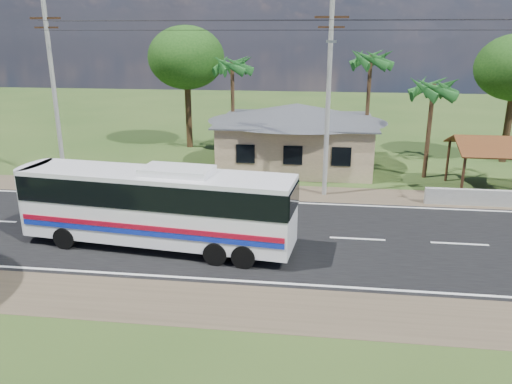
{
  "coord_description": "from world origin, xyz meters",
  "views": [
    {
      "loc": [
        2.55,
        -21.5,
        9.02
      ],
      "look_at": [
        -0.31,
        1.0,
        1.76
      ],
      "focal_mm": 35.0,
      "sensor_mm": 36.0,
      "label": 1
    }
  ],
  "objects": [
    {
      "name": "utility_poles",
      "position": [
        2.67,
        6.49,
        5.77
      ],
      "size": [
        32.8,
        2.22,
        11.0
      ],
      "color": "#9E9E99",
      "rests_on": "ground"
    },
    {
      "name": "road",
      "position": [
        0.0,
        0.0,
        0.01
      ],
      "size": [
        120.0,
        16.0,
        0.03
      ],
      "color": "black",
      "rests_on": "ground"
    },
    {
      "name": "coach_bus",
      "position": [
        -4.21,
        -1.95,
        2.11
      ],
      "size": [
        12.08,
        3.82,
        3.69
      ],
      "rotation": [
        0.0,
        0.0,
        -0.11
      ],
      "color": "white",
      "rests_on": "ground"
    },
    {
      "name": "motorcycle",
      "position": [
        0.42,
        7.19,
        0.45
      ],
      "size": [
        1.77,
        0.73,
        0.91
      ],
      "primitive_type": "imported",
      "rotation": [
        0.0,
        0.0,
        1.65
      ],
      "color": "black",
      "rests_on": "ground"
    },
    {
      "name": "concrete_barrier",
      "position": [
        12.0,
        5.6,
        0.45
      ],
      "size": [
        7.0,
        0.3,
        0.9
      ],
      "primitive_type": "cube",
      "color": "#9E9E99",
      "rests_on": "ground"
    },
    {
      "name": "palm_far",
      "position": [
        -4.0,
        16.0,
        6.68
      ],
      "size": [
        2.8,
        2.8,
        7.7
      ],
      "color": "#47301E",
      "rests_on": "ground"
    },
    {
      "name": "palm_near",
      "position": [
        9.5,
        11.0,
        5.71
      ],
      "size": [
        2.8,
        2.8,
        6.7
      ],
      "color": "#47301E",
      "rests_on": "ground"
    },
    {
      "name": "house",
      "position": [
        1.0,
        13.0,
        2.64
      ],
      "size": [
        12.4,
        10.0,
        5.0
      ],
      "color": "tan",
      "rests_on": "ground"
    },
    {
      "name": "palm_mid",
      "position": [
        6.0,
        15.5,
        7.16
      ],
      "size": [
        2.8,
        2.8,
        8.2
      ],
      "color": "#47301E",
      "rests_on": "ground"
    },
    {
      "name": "ground",
      "position": [
        0.0,
        0.0,
        0.0
      ],
      "size": [
        120.0,
        120.0,
        0.0
      ],
      "primitive_type": "plane",
      "color": "#274418",
      "rests_on": "ground"
    },
    {
      "name": "tree_behind_house",
      "position": [
        -8.0,
        18.0,
        7.12
      ],
      "size": [
        6.0,
        6.0,
        9.61
      ],
      "color": "#47301E",
      "rests_on": "ground"
    },
    {
      "name": "waiting_shed",
      "position": [
        13.0,
        8.5,
        2.73
      ],
      "size": [
        5.2,
        4.48,
        3.35
      ],
      "color": "#392214",
      "rests_on": "ground"
    }
  ]
}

